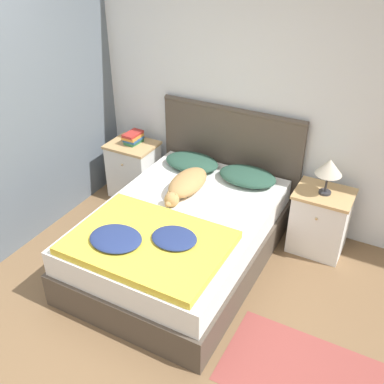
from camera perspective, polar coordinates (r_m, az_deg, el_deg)
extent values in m
plane|color=brown|center=(3.69, -11.34, -17.17)|extent=(16.00, 16.00, 0.00)
cube|color=silver|center=(4.49, 4.11, 12.76)|extent=(9.00, 0.06, 2.55)
cube|color=slate|center=(4.42, -18.86, 10.80)|extent=(0.06, 3.10, 2.55)
cube|color=#4C4238|center=(4.12, -1.33, -7.02)|extent=(1.42, 2.01, 0.31)
cube|color=white|center=(3.96, -1.38, -3.99)|extent=(1.36, 1.95, 0.23)
cube|color=#4C4238|center=(4.67, 4.80, 3.94)|extent=(1.50, 0.04, 1.12)
cylinder|color=#4C4238|center=(4.43, 5.13, 10.35)|extent=(1.50, 0.06, 0.06)
cube|color=white|center=(5.05, -7.37, 2.74)|extent=(0.49, 0.40, 0.60)
cube|color=tan|center=(4.91, -7.62, 5.93)|extent=(0.51, 0.42, 0.03)
sphere|color=tan|center=(4.83, -8.88, 3.41)|extent=(0.02, 0.02, 0.02)
cube|color=white|center=(4.35, 15.88, -3.72)|extent=(0.49, 0.40, 0.60)
cube|color=tan|center=(4.18, 16.50, -0.22)|extent=(0.51, 0.42, 0.03)
sphere|color=tan|center=(4.09, 15.50, -3.31)|extent=(0.02, 0.02, 0.02)
ellipsoid|color=#284C3D|center=(4.55, -0.03, 3.82)|extent=(0.56, 0.38, 0.11)
ellipsoid|color=#284C3D|center=(4.34, 7.05, 2.00)|extent=(0.56, 0.38, 0.11)
cube|color=yellow|center=(3.52, -5.54, -6.41)|extent=(1.21, 0.88, 0.06)
ellipsoid|color=navy|center=(3.51, -9.66, -5.83)|extent=(0.42, 0.35, 0.06)
ellipsoid|color=navy|center=(3.47, -2.27, -5.86)|extent=(0.36, 0.31, 0.05)
ellipsoid|color=tan|center=(4.16, -0.57, 1.26)|extent=(0.28, 0.53, 0.17)
sphere|color=tan|center=(3.95, -2.63, -0.95)|extent=(0.13, 0.13, 0.13)
ellipsoid|color=tan|center=(3.91, -3.05, -1.48)|extent=(0.06, 0.07, 0.05)
cone|color=tan|center=(3.95, -3.04, -0.13)|extent=(0.04, 0.04, 0.05)
cone|color=tan|center=(3.91, -2.11, -0.40)|extent=(0.04, 0.04, 0.05)
ellipsoid|color=tan|center=(4.34, 1.37, 1.95)|extent=(0.16, 0.24, 0.06)
cube|color=#337547|center=(4.91, -7.41, 6.37)|extent=(0.14, 0.20, 0.03)
cube|color=#285689|center=(4.90, -7.43, 6.69)|extent=(0.15, 0.20, 0.03)
cube|color=orange|center=(4.89, -7.55, 7.01)|extent=(0.15, 0.21, 0.03)
cube|color=#AD2D28|center=(4.88, -7.53, 7.33)|extent=(0.14, 0.23, 0.03)
cylinder|color=#2D2D33|center=(4.15, 16.51, -0.03)|extent=(0.11, 0.11, 0.02)
cylinder|color=#2D2D33|center=(4.11, 16.72, 1.13)|extent=(0.02, 0.02, 0.18)
cone|color=beige|center=(4.03, 17.06, 3.08)|extent=(0.23, 0.23, 0.14)
cube|color=#93423D|center=(3.49, 13.95, -21.43)|extent=(1.13, 0.71, 0.00)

